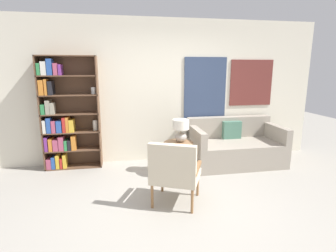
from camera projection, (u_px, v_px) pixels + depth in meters
ground_plane at (181, 210)px, 3.37m from camera, size 14.00×14.00×0.00m
wall_back at (160, 91)px, 5.04m from camera, size 6.40×0.08×2.70m
bookshelf at (64, 117)px, 4.64m from camera, size 0.99×0.30×2.00m
armchair at (174, 170)px, 3.38m from camera, size 0.79×0.77×0.88m
couch at (234, 147)px, 5.02m from camera, size 1.68×0.95×0.85m
side_table at (178, 146)px, 4.44m from camera, size 0.50×0.50×0.56m
table_lamp at (181, 129)px, 4.43m from camera, size 0.28×0.28×0.39m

